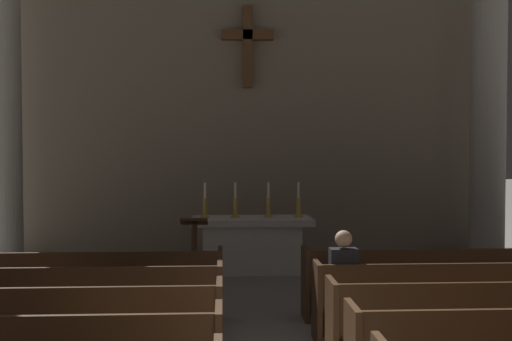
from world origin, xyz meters
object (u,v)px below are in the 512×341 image
candlestick_inner_right (268,206)px  column_right_third (488,93)px  candlestick_outer_left (205,206)px  pew_left_row_5 (100,286)px  column_left_third (2,91)px  pew_left_row_4 (83,305)px  candlestick_inner_left (235,206)px  pew_right_row_4 (449,300)px  lone_worshipper (342,283)px  pew_left_row_3 (60,331)px  candlestick_outer_right (298,206)px  altar (252,243)px  lectern (194,254)px  pew_right_row_3 (485,324)px  pew_right_row_5 (422,282)px

candlestick_inner_right → column_right_third: bearing=7.9°
candlestick_outer_left → column_right_third: bearing=6.3°
pew_left_row_5 → column_left_third: 5.34m
pew_left_row_5 → candlestick_inner_right: (2.43, 3.16, 0.73)m
pew_left_row_4 → column_right_third: 8.74m
column_left_third → candlestick_inner_left: column_left_third is taller
pew_left_row_4 → column_right_third: bearing=35.2°
pew_right_row_4 → pew_left_row_4: bearing=180.0°
pew_left_row_5 → candlestick_outer_left: (1.28, 3.16, 0.73)m
column_left_third → lone_worshipper: bearing=-40.7°
pew_right_row_4 → candlestick_outer_left: size_ratio=5.03×
pew_left_row_3 → candlestick_outer_right: bearing=60.0°
altar → candlestick_outer_right: bearing=0.0°
pew_right_row_4 → lone_worshipper: bearing=178.3°
altar → candlestick_outer_left: (-0.85, 0.00, 0.68)m
lone_worshipper → pew_left_row_5: bearing=162.1°
candlestick_inner_left → candlestick_inner_right: size_ratio=1.00×
candlestick_inner_left → lectern: candlestick_inner_left is taller
pew_left_row_3 → pew_left_row_5: size_ratio=1.00×
pew_left_row_3 → pew_left_row_4: 1.00m
pew_left_row_3 → pew_right_row_3: bearing=0.0°
lone_worshipper → column_left_third: bearing=139.3°
pew_left_row_4 → lectern: 3.17m
pew_left_row_3 → candlestick_inner_right: bearing=64.8°
altar → lectern: lectern is taller
pew_left_row_4 → pew_right_row_3: 4.37m
lone_worshipper → candlestick_outer_right: bearing=90.2°
lectern → pew_right_row_5: bearing=-32.1°
altar → candlestick_inner_left: size_ratio=3.47×
pew_right_row_4 → lectern: (-3.12, 2.96, 0.07)m
lectern → pew_right_row_3: bearing=-51.8°
pew_right_row_5 → column_left_third: 8.23m
pew_left_row_4 → altar: size_ratio=1.45×
column_left_third → candlestick_outer_right: (5.47, -0.60, -2.12)m
pew_right_row_5 → candlestick_inner_left: 4.05m
pew_left_row_5 → column_left_third: bearing=123.6°
pew_right_row_5 → candlestick_inner_right: 3.72m
column_left_third → lectern: size_ratio=5.91×
pew_left_row_4 → pew_left_row_3: bearing=-90.0°
pew_left_row_3 → pew_left_row_5: (0.00, 2.01, 0.00)m
column_right_third → candlestick_outer_left: size_ratio=10.77×
pew_right_row_4 → column_left_third: 8.74m
candlestick_outer_left → column_left_third: bearing=170.9°
column_left_third → altar: size_ratio=3.10×
altar → lectern: size_ratio=1.91×
pew_right_row_5 → column_right_third: size_ratio=0.47×
candlestick_inner_left → pew_right_row_5: bearing=-52.4°
pew_right_row_3 → candlestick_inner_left: bearing=115.2°
pew_right_row_3 → pew_right_row_4: same height
pew_left_row_4 → column_left_third: 6.08m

